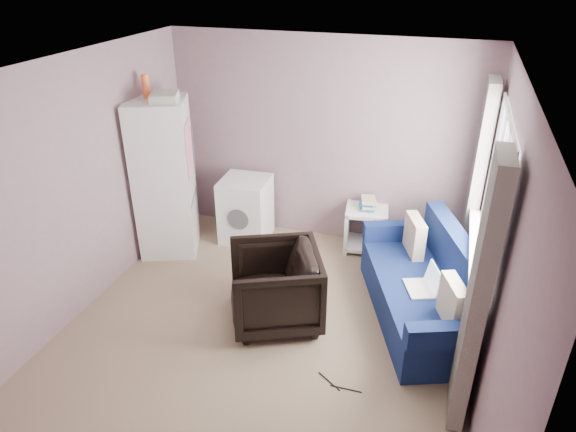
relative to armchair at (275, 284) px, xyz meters
name	(u,v)px	position (x,y,z in m)	size (l,w,h in m)	color
room	(263,220)	(-0.01, -0.24, 0.82)	(3.84, 4.24, 2.54)	#957C61
armchair	(275,284)	(0.00, 0.00, 0.00)	(0.84, 0.78, 0.86)	black
fridge	(164,177)	(-1.69, 0.94, 0.51)	(0.83, 0.83, 2.12)	white
washing_machine	(246,208)	(-0.90, 1.45, -0.01)	(0.61, 0.61, 0.81)	white
side_table	(366,225)	(0.59, 1.67, -0.11)	(0.56, 0.56, 0.68)	white
sofa	(429,291)	(1.43, 0.51, -0.12)	(1.49, 2.08, 0.85)	navy
window_dressing	(477,228)	(1.75, 0.45, 0.68)	(0.17, 2.62, 2.18)	white
floor_cables	(338,385)	(0.79, -0.67, -0.43)	(0.40, 0.16, 0.01)	black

